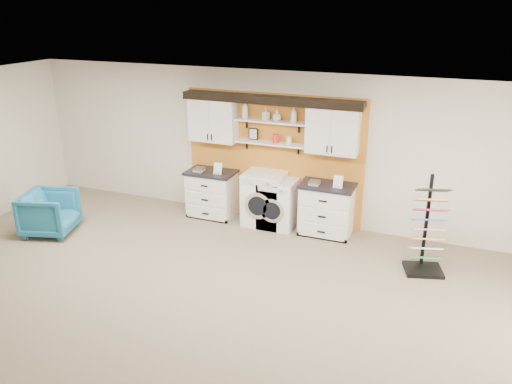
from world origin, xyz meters
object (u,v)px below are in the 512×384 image
at_px(sample_rack, 426,242).
at_px(washer, 264,199).
at_px(base_cabinet_right, 326,209).
at_px(armchair, 50,213).
at_px(base_cabinet_left, 212,193).
at_px(dryer, 278,203).

bearing_deg(sample_rack, washer, 149.41).
xyz_separation_m(base_cabinet_right, armchair, (-4.62, -1.78, -0.08)).
distance_m(base_cabinet_left, base_cabinet_right, 2.26).
distance_m(base_cabinet_left, sample_rack, 4.08).
bearing_deg(base_cabinet_left, washer, -0.18).
xyz_separation_m(base_cabinet_left, dryer, (1.35, -0.00, -0.01)).
bearing_deg(sample_rack, dryer, 147.97).
bearing_deg(base_cabinet_left, dryer, -0.14).
xyz_separation_m(base_cabinet_right, dryer, (-0.91, -0.00, -0.02)).
xyz_separation_m(washer, dryer, (0.27, -0.00, -0.06)).
xyz_separation_m(base_cabinet_right, washer, (-1.18, -0.00, 0.03)).
xyz_separation_m(base_cabinet_left, armchair, (-2.36, -1.78, -0.07)).
distance_m(base_cabinet_right, washer, 1.18).
relative_size(base_cabinet_right, dryer, 1.07).
height_order(dryer, armchair, dryer).
relative_size(dryer, sample_rack, 0.58).
bearing_deg(base_cabinet_left, armchair, -142.93).
xyz_separation_m(base_cabinet_left, washer, (1.08, -0.00, 0.05)).
height_order(base_cabinet_left, armchair, base_cabinet_left).
height_order(washer, dryer, washer).
relative_size(base_cabinet_left, sample_rack, 0.60).
distance_m(sample_rack, armchair, 6.44).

